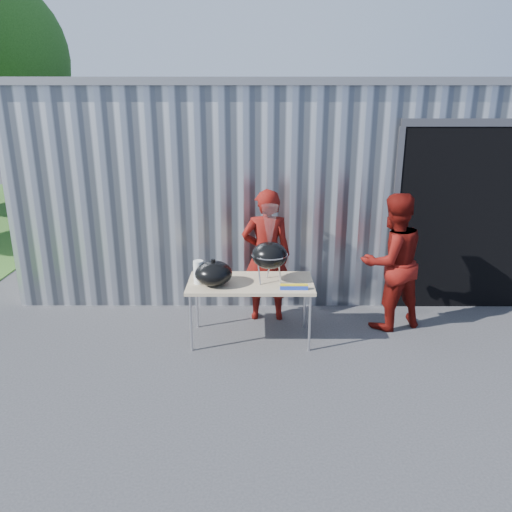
{
  "coord_description": "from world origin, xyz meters",
  "views": [
    {
      "loc": [
        0.18,
        -4.91,
        2.86
      ],
      "look_at": [
        0.18,
        0.76,
        1.05
      ],
      "focal_mm": 35.0,
      "sensor_mm": 36.0,
      "label": 1
    }
  ],
  "objects_px": {
    "person_cook": "(266,256)",
    "person_bystander": "(392,262)",
    "folding_table": "(251,285)",
    "kettle_grill": "(270,248)"
  },
  "relations": [
    {
      "from": "person_cook",
      "to": "person_bystander",
      "type": "relative_size",
      "value": 1.01
    },
    {
      "from": "folding_table",
      "to": "person_cook",
      "type": "bearing_deg",
      "value": 71.95
    },
    {
      "from": "kettle_grill",
      "to": "person_cook",
      "type": "xyz_separation_m",
      "value": [
        -0.02,
        0.62,
        -0.29
      ]
    },
    {
      "from": "kettle_grill",
      "to": "person_cook",
      "type": "relative_size",
      "value": 0.53
    },
    {
      "from": "folding_table",
      "to": "person_bystander",
      "type": "bearing_deg",
      "value": 11.73
    },
    {
      "from": "person_bystander",
      "to": "kettle_grill",
      "type": "bearing_deg",
      "value": -6.34
    },
    {
      "from": "person_cook",
      "to": "person_bystander",
      "type": "xyz_separation_m",
      "value": [
        1.58,
        -0.25,
        -0.0
      ]
    },
    {
      "from": "kettle_grill",
      "to": "person_cook",
      "type": "bearing_deg",
      "value": 92.31
    },
    {
      "from": "folding_table",
      "to": "kettle_grill",
      "type": "xyz_separation_m",
      "value": [
        0.23,
        -0.0,
        0.46
      ]
    },
    {
      "from": "folding_table",
      "to": "person_bystander",
      "type": "height_order",
      "value": "person_bystander"
    }
  ]
}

